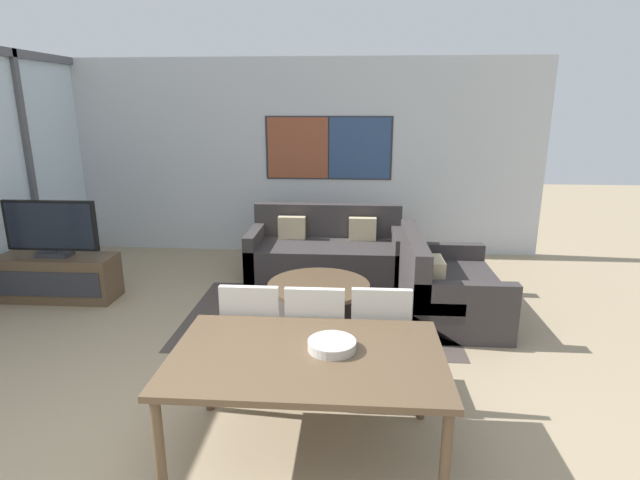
# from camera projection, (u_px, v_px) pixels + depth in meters

# --- Properties ---
(wall_back) EXTENTS (7.29, 0.09, 2.80)m
(wall_back) POSITION_uv_depth(u_px,v_px,m) (291.00, 158.00, 7.27)
(wall_back) COLOR silver
(wall_back) RESTS_ON ground_plane
(area_rug) EXTENTS (2.76, 1.83, 0.01)m
(area_rug) POSITION_uv_depth(u_px,v_px,m) (319.00, 315.00, 5.28)
(area_rug) COLOR #473D38
(area_rug) RESTS_ON ground_plane
(tv_console) EXTENTS (1.32, 0.46, 0.51)m
(tv_console) POSITION_uv_depth(u_px,v_px,m) (58.00, 277.00, 5.68)
(tv_console) COLOR brown
(tv_console) RESTS_ON ground_plane
(television) EXTENTS (1.05, 0.20, 0.64)m
(television) POSITION_uv_depth(u_px,v_px,m) (51.00, 229.00, 5.53)
(television) COLOR #2D2D33
(television) RESTS_ON tv_console
(sofa_main) EXTENTS (1.99, 0.96, 0.86)m
(sofa_main) POSITION_uv_depth(u_px,v_px,m) (326.00, 252.00, 6.57)
(sofa_main) COLOR #383333
(sofa_main) RESTS_ON ground_plane
(sofa_side) EXTENTS (0.96, 1.46, 0.86)m
(sofa_side) POSITION_uv_depth(u_px,v_px,m) (443.00, 290.00, 5.24)
(sofa_side) COLOR #383333
(sofa_side) RESTS_ON ground_plane
(coffee_table) EXTENTS (1.07, 1.07, 0.36)m
(coffee_table) POSITION_uv_depth(u_px,v_px,m) (319.00, 292.00, 5.21)
(coffee_table) COLOR brown
(coffee_table) RESTS_ON ground_plane
(dining_table) EXTENTS (1.65, 1.03, 0.72)m
(dining_table) POSITION_uv_depth(u_px,v_px,m) (307.00, 363.00, 3.01)
(dining_table) COLOR brown
(dining_table) RESTS_ON ground_plane
(dining_chair_left) EXTENTS (0.46, 0.46, 0.92)m
(dining_chair_left) POSITION_uv_depth(u_px,v_px,m) (254.00, 333.00, 3.76)
(dining_chair_left) COLOR beige
(dining_chair_left) RESTS_ON ground_plane
(dining_chair_centre) EXTENTS (0.46, 0.46, 0.92)m
(dining_chair_centre) POSITION_uv_depth(u_px,v_px,m) (316.00, 335.00, 3.72)
(dining_chair_centre) COLOR beige
(dining_chair_centre) RESTS_ON ground_plane
(dining_chair_right) EXTENTS (0.46, 0.46, 0.92)m
(dining_chair_right) POSITION_uv_depth(u_px,v_px,m) (379.00, 336.00, 3.71)
(dining_chair_right) COLOR beige
(dining_chair_right) RESTS_ON ground_plane
(fruit_bowl) EXTENTS (0.30, 0.30, 0.06)m
(fruit_bowl) POSITION_uv_depth(u_px,v_px,m) (332.00, 344.00, 3.04)
(fruit_bowl) COLOR #B7B2A8
(fruit_bowl) RESTS_ON dining_table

